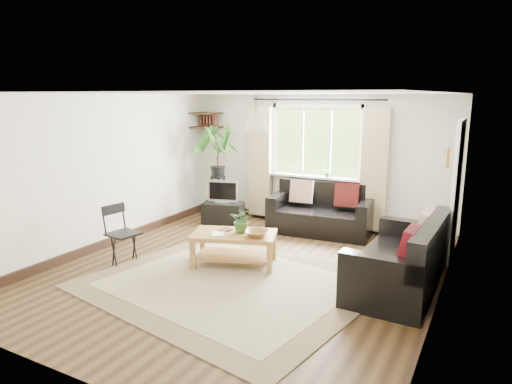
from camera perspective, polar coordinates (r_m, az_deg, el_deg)
The scene contains 24 objects.
floor at distance 6.34m, azimuth -1.73°, elevation -9.99°, with size 5.50×5.50×0.00m, color black.
ceiling at distance 5.88m, azimuth -1.88°, elevation 12.24°, with size 5.50×5.50×0.00m, color white.
wall_back at distance 8.46m, azimuth 7.56°, elevation 3.91°, with size 5.00×0.02×2.40m, color silver.
wall_front at distance 3.94m, azimuth -22.32°, elevation -6.26°, with size 5.00×0.02×2.40m, color silver.
wall_left at distance 7.55m, azimuth -18.49°, elevation 2.42°, with size 0.02×5.50×2.40m, color silver.
wall_right at distance 5.25m, azimuth 22.59°, elevation -1.88°, with size 0.02×5.50×2.40m, color silver.
rug at distance 5.98m, azimuth -3.28°, elevation -11.32°, with size 3.37×2.89×0.02m, color beige.
window at distance 8.38m, azimuth 7.53°, elevation 6.25°, with size 2.50×0.16×2.16m, color white, non-canonical shape.
door at distance 6.95m, azimuth 23.69°, elevation -0.44°, with size 0.06×0.96×2.06m, color silver.
corner_shelf at distance 9.21m, azimuth -6.25°, elevation 8.91°, with size 0.50×0.50×0.34m, color black, non-canonical shape.
pendant_lamp at distance 6.24m, azimuth -0.00°, elevation 9.02°, with size 0.36×0.36×0.54m, color beige, non-canonical shape.
wall_sconce at distance 5.45m, azimuth 22.65°, elevation 4.40°, with size 0.12×0.12×0.28m, color beige, non-canonical shape.
sofa_back at distance 8.05m, azimuth 8.09°, elevation -2.23°, with size 1.75×0.87×0.82m, color black, non-canonical shape.
sofa_right at distance 5.96m, azimuth 17.45°, elevation -7.56°, with size 0.92×1.85×0.87m, color black, non-canonical shape.
coffee_table at distance 6.53m, azimuth -2.73°, elevation -7.13°, with size 1.16×0.64×0.48m, color brown, non-canonical shape.
table_plant at distance 6.43m, azimuth -1.75°, elevation -3.53°, with size 0.32×0.28×0.35m, color #2F5B24.
bowl at distance 6.29m, azimuth 0.10°, elevation -5.20°, with size 0.32×0.32×0.08m, color brown.
book_a at distance 6.41m, azimuth -5.55°, elevation -5.19°, with size 0.17×0.24×0.02m, color white.
book_b at distance 6.61m, azimuth -4.53°, elevation -4.62°, with size 0.16×0.22×0.02m, color #562622.
tv_stand at distance 8.64m, azimuth -4.11°, elevation -2.61°, with size 0.74×0.42×0.40m, color black.
tv at distance 8.54m, azimuth -4.15°, elevation 0.12°, with size 0.57×0.19×0.44m, color #A5A5AA, non-canonical shape.
palm_stand at distance 8.85m, azimuth -4.77°, elevation 2.42°, with size 0.71×0.71×1.82m, color black, non-canonical shape.
folding_chair at distance 6.82m, azimuth -16.24°, elevation -5.16°, with size 0.43×0.43×0.84m, color black, non-canonical shape.
sill_plant at distance 8.28m, azimuth 8.86°, elevation 2.76°, with size 0.14×0.10×0.27m, color #2D6023.
Camera 1 is at (2.95, -5.09, 2.37)m, focal length 32.00 mm.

